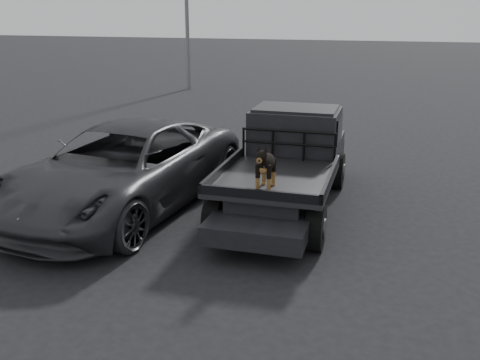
% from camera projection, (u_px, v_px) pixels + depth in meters
% --- Properties ---
extents(ground, '(120.00, 120.00, 0.00)m').
position_uv_depth(ground, '(284.00, 259.00, 8.20)').
color(ground, black).
rests_on(ground, ground).
extents(flatbed_ute, '(2.00, 5.40, 0.92)m').
position_uv_depth(flatbed_ute, '(285.00, 185.00, 10.17)').
color(flatbed_ute, black).
rests_on(flatbed_ute, ground).
extents(ute_cab, '(1.72, 1.30, 0.88)m').
position_uv_depth(ute_cab, '(295.00, 129.00, 10.76)').
color(ute_cab, black).
rests_on(ute_cab, flatbed_ute).
extents(headache_rack, '(1.80, 0.08, 0.55)m').
position_uv_depth(headache_rack, '(288.00, 145.00, 10.12)').
color(headache_rack, black).
rests_on(headache_rack, flatbed_ute).
extents(dog, '(0.32, 0.60, 0.74)m').
position_uv_depth(dog, '(266.00, 166.00, 8.45)').
color(dog, black).
rests_on(dog, flatbed_ute).
extents(parked_suv, '(3.30, 6.02, 1.60)m').
position_uv_depth(parked_suv, '(123.00, 168.00, 10.07)').
color(parked_suv, '#333338').
rests_on(parked_suv, ground).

